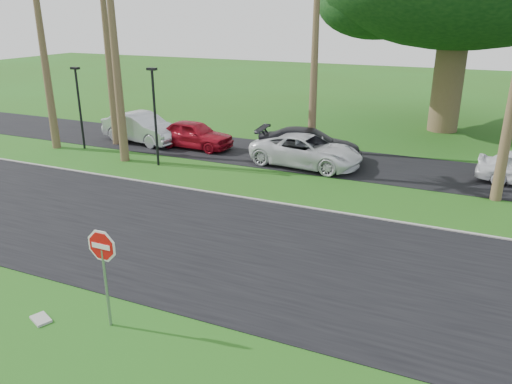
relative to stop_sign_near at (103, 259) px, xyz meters
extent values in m
plane|color=#275114|center=(-0.50, 3.00, -1.77)|extent=(120.00, 120.00, 0.00)
cube|color=black|center=(-0.50, 5.00, -1.76)|extent=(120.00, 8.00, 0.02)
cube|color=black|center=(-0.50, 15.50, -1.76)|extent=(120.00, 5.00, 0.02)
cube|color=gray|center=(-0.50, 9.05, -1.74)|extent=(120.00, 0.12, 0.06)
cylinder|color=gray|center=(0.00, 0.00, -0.77)|extent=(0.07, 0.07, 2.00)
cylinder|color=white|center=(0.00, 0.00, 0.33)|extent=(1.05, 0.02, 1.05)
cylinder|color=red|center=(0.00, 0.00, 0.33)|extent=(0.90, 0.02, 0.90)
cube|color=white|center=(0.00, 0.00, 0.33)|extent=(0.50, 0.02, 0.12)
cone|color=brown|center=(-13.50, 12.00, 3.48)|extent=(0.44, 0.44, 10.50)
cone|color=brown|center=(-11.00, 14.00, 2.73)|extent=(0.44, 0.44, 9.00)
cone|color=brown|center=(-8.50, 11.50, 3.98)|extent=(0.44, 0.44, 11.50)
cone|color=brown|center=(-0.50, 17.00, 2.98)|extent=(0.44, 0.44, 9.50)
cylinder|color=brown|center=(5.50, 25.00, 1.23)|extent=(1.80, 1.80, 6.00)
cylinder|color=black|center=(-12.00, 12.50, 0.33)|extent=(0.12, 0.12, 4.20)
cube|color=black|center=(-12.00, 12.50, 2.51)|extent=(0.45, 0.25, 0.12)
cylinder|color=black|center=(-6.50, 11.50, 0.48)|extent=(0.12, 0.12, 4.50)
cube|color=black|center=(-6.50, 11.50, 2.81)|extent=(0.45, 0.25, 0.12)
imported|color=#ABAEB3|center=(-9.87, 14.90, -0.95)|extent=(5.24, 2.65, 1.65)
imported|color=maroon|center=(-6.54, 15.02, -1.03)|extent=(4.44, 1.94, 1.49)
imported|color=black|center=(-0.13, 15.47, -1.01)|extent=(5.46, 2.69, 1.53)
imported|color=silver|center=(0.12, 14.28, -1.03)|extent=(5.57, 2.95, 1.49)
cube|color=#989891|center=(-1.68, -0.54, -1.74)|extent=(0.64, 0.54, 0.06)
camera|label=1|loc=(7.30, -7.86, 5.32)|focal=35.00mm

